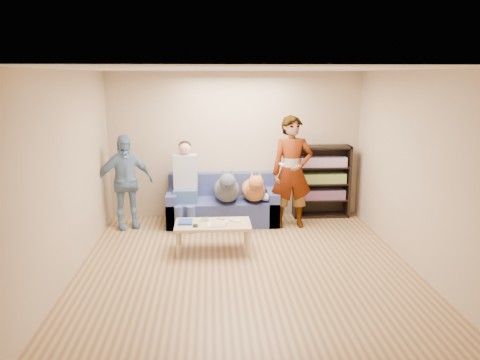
{
  "coord_description": "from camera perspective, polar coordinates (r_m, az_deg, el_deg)",
  "views": [
    {
      "loc": [
        -0.45,
        -5.8,
        2.53
      ],
      "look_at": [
        0.0,
        1.2,
        0.95
      ],
      "focal_mm": 35.0,
      "sensor_mm": 36.0,
      "label": 1
    }
  ],
  "objects": [
    {
      "name": "controller_b",
      "position": [
        6.88,
        -0.32,
        -5.05
      ],
      "size": [
        0.09,
        0.06,
        0.03
      ],
      "primitive_type": "cube",
      "color": "white",
      "rests_on": "coffee_table"
    },
    {
      "name": "ceiling",
      "position": [
        5.82,
        0.79,
        13.38
      ],
      "size": [
        5.0,
        5.0,
        0.0
      ],
      "primitive_type": "plane",
      "rotation": [
        3.14,
        0.0,
        0.0
      ],
      "color": "white",
      "rests_on": "ground"
    },
    {
      "name": "ground",
      "position": [
        6.35,
        0.71,
        -10.8
      ],
      "size": [
        5.0,
        5.0,
        0.0
      ],
      "primitive_type": "plane",
      "color": "brown",
      "rests_on": "ground"
    },
    {
      "name": "blanket",
      "position": [
        8.02,
        3.43,
        -2.07
      ],
      "size": [
        0.36,
        0.3,
        0.12
      ],
      "primitive_type": "ellipsoid",
      "color": "#B5B5BA",
      "rests_on": "sofa"
    },
    {
      "name": "pen_black",
      "position": [
        7.02,
        -2.36,
        -4.78
      ],
      "size": [
        0.13,
        0.08,
        0.01
      ],
      "primitive_type": "cylinder",
      "rotation": [
        0.0,
        1.57,
        -0.52
      ],
      "color": "black",
      "rests_on": "coffee_table"
    },
    {
      "name": "coffee_table",
      "position": [
        6.86,
        -3.32,
        -5.64
      ],
      "size": [
        1.1,
        0.6,
        0.42
      ],
      "color": "tan",
      "rests_on": "ground"
    },
    {
      "name": "notebook_blue",
      "position": [
        6.9,
        -6.67,
        -5.09
      ],
      "size": [
        0.2,
        0.26,
        0.03
      ],
      "primitive_type": "cube",
      "color": "#1C3F9B",
      "rests_on": "coffee_table"
    },
    {
      "name": "person_seated",
      "position": [
        7.98,
        -6.68,
        -0.12
      ],
      "size": [
        0.4,
        0.73,
        1.47
      ],
      "color": "#425B91",
      "rests_on": "sofa"
    },
    {
      "name": "dog_tan",
      "position": [
        7.95,
        1.71,
        -1.1
      ],
      "size": [
        0.41,
        1.16,
        0.59
      ],
      "color": "#A75B33",
      "rests_on": "sofa"
    },
    {
      "name": "headphone_cup_b",
      "position": [
        6.91,
        -1.67,
        -5.02
      ],
      "size": [
        0.07,
        0.07,
        0.02
      ],
      "primitive_type": "cylinder",
      "color": "white",
      "rests_on": "coffee_table"
    },
    {
      "name": "papers",
      "position": [
        6.75,
        -2.89,
        -5.47
      ],
      "size": [
        0.26,
        0.2,
        0.02
      ],
      "primitive_type": "cube",
      "color": "silver",
      "rests_on": "coffee_table"
    },
    {
      "name": "bookshelf",
      "position": [
        8.58,
        9.89,
        0.03
      ],
      "size": [
        1.0,
        0.34,
        1.3
      ],
      "color": "black",
      "rests_on": "ground"
    },
    {
      "name": "camera_silver",
      "position": [
        6.96,
        -4.33,
        -4.79
      ],
      "size": [
        0.11,
        0.06,
        0.05
      ],
      "primitive_type": "cube",
      "color": "#ABAAAF",
      "rests_on": "coffee_table"
    },
    {
      "name": "person_standing_left",
      "position": [
        8.01,
        -13.86,
        -0.2
      ],
      "size": [
        1.01,
        0.69,
        1.59
      ],
      "primitive_type": "imported",
      "rotation": [
        0.0,
        0.0,
        0.36
      ],
      "color": "#779BBF",
      "rests_on": "ground"
    },
    {
      "name": "dog_gray",
      "position": [
        7.9,
        -1.63,
        -1.04
      ],
      "size": [
        0.45,
        1.27,
        0.65
      ],
      "color": "#51535C",
      "rests_on": "sofa"
    },
    {
      "name": "headphone_cup_a",
      "position": [
        6.83,
        -1.64,
        -5.22
      ],
      "size": [
        0.07,
        0.07,
        0.02
      ],
      "primitive_type": "cylinder",
      "color": "white",
      "rests_on": "coffee_table"
    },
    {
      "name": "magazine",
      "position": [
        6.77,
        -2.64,
        -5.3
      ],
      "size": [
        0.22,
        0.17,
        0.01
      ],
      "primitive_type": "cube",
      "color": "#B2A98F",
      "rests_on": "coffee_table"
    },
    {
      "name": "wall_left",
      "position": [
        6.2,
        -20.47,
        0.43
      ],
      "size": [
        0.0,
        5.0,
        5.0
      ],
      "primitive_type": "plane",
      "rotation": [
        1.57,
        0.0,
        1.57
      ],
      "color": "tan",
      "rests_on": "ground"
    },
    {
      "name": "sofa",
      "position": [
        8.22,
        -2.15,
        -3.21
      ],
      "size": [
        1.9,
        0.85,
        0.82
      ],
      "color": "#515B93",
      "rests_on": "ground"
    },
    {
      "name": "wallet",
      "position": [
        6.74,
        -5.46,
        -5.55
      ],
      "size": [
        0.07,
        0.12,
        0.02
      ],
      "primitive_type": "cube",
      "color": "black",
      "rests_on": "coffee_table"
    },
    {
      "name": "person_standing_right",
      "position": [
        7.86,
        6.35,
        0.95
      ],
      "size": [
        0.7,
        0.47,
        1.88
      ],
      "primitive_type": "imported",
      "rotation": [
        0.0,
        0.0,
        0.03
      ],
      "color": "gray",
      "rests_on": "ground"
    },
    {
      "name": "wall_front",
      "position": [
        3.55,
        3.9,
        -7.58
      ],
      "size": [
        4.5,
        0.0,
        4.5
      ],
      "primitive_type": "plane",
      "rotation": [
        -1.57,
        0.0,
        0.0
      ],
      "color": "tan",
      "rests_on": "ground"
    },
    {
      "name": "pen_orange",
      "position": [
        6.7,
        -3.49,
        -5.66
      ],
      "size": [
        0.13,
        0.06,
        0.01
      ],
      "primitive_type": "cylinder",
      "rotation": [
        0.0,
        1.57,
        0.35
      ],
      "color": "#C4781B",
      "rests_on": "coffee_table"
    },
    {
      "name": "held_controller",
      "position": [
        7.6,
        5.15,
        1.92
      ],
      "size": [
        0.09,
        0.13,
        0.03
      ],
      "primitive_type": "cube",
      "rotation": [
        0.0,
        0.0,
        0.37
      ],
      "color": "white",
      "rests_on": "person_standing_right"
    },
    {
      "name": "wall_right",
      "position": [
        6.52,
        20.88,
        0.97
      ],
      "size": [
        0.0,
        5.0,
        5.0
      ],
      "primitive_type": "plane",
      "rotation": [
        1.57,
        0.0,
        -1.57
      ],
      "color": "tan",
      "rests_on": "ground"
    },
    {
      "name": "wall_back",
      "position": [
        8.41,
        -0.57,
        4.27
      ],
      "size": [
        4.5,
        0.0,
        4.5
      ],
      "primitive_type": "plane",
      "rotation": [
        1.57,
        0.0,
        0.0
      ],
      "color": "tan",
      "rests_on": "ground"
    },
    {
      "name": "controller_a",
      "position": [
        6.95,
        -1.02,
        -4.86
      ],
      "size": [
        0.04,
        0.13,
        0.03
      ],
      "primitive_type": "cube",
      "color": "silver",
      "rests_on": "coffee_table"
    }
  ]
}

